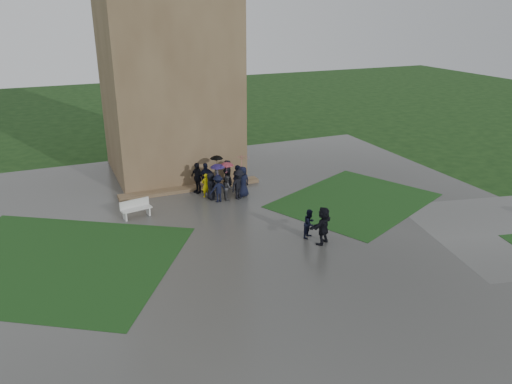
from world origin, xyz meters
name	(u,v)px	position (x,y,z in m)	size (l,w,h in m)	color
ground	(257,266)	(0.00, 0.00, 0.00)	(120.00, 120.00, 0.00)	black
plaza	(241,247)	(0.00, 2.00, 0.01)	(34.00, 34.00, 0.02)	#393937
lawn_inset_left	(51,262)	(-8.50, 4.00, 0.03)	(11.00, 9.00, 0.01)	#133613
lawn_inset_right	(355,201)	(8.50, 5.00, 0.03)	(9.00, 7.00, 0.01)	#133613
tower	(166,38)	(0.00, 15.00, 9.00)	(8.00, 8.00, 18.00)	brown
tower_plinth	(191,188)	(0.00, 10.60, 0.13)	(9.00, 0.80, 0.22)	brown
bench	(136,208)	(-3.96, 7.66, 0.52)	(1.74, 0.84, 0.97)	silver
visitor_cluster	(223,178)	(1.58, 8.98, 1.11)	(3.44, 3.42, 2.47)	black
pedestrian_mid	(310,223)	(3.59, 1.68, 0.77)	(0.73, 0.42, 1.49)	black
pedestrian_near	(323,225)	(3.86, 0.83, 0.97)	(1.77, 0.63, 1.90)	black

